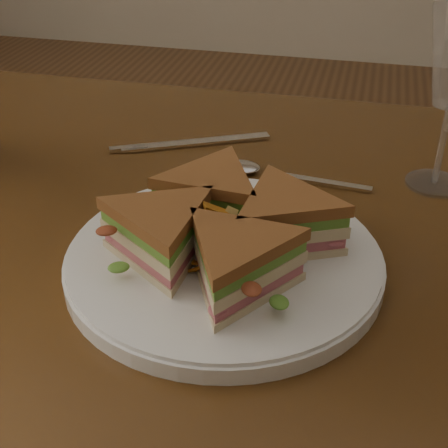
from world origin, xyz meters
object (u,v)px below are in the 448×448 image
Objects in this scene: plate at (224,261)px; knife at (186,144)px; spoon at (259,171)px; sandwich_wedges at (224,229)px; table at (201,296)px.

knife is (-0.11, 0.26, -0.01)m from plate.
spoon is (-0.00, 0.20, -0.00)m from plate.
sandwich_wedges is 0.20m from spoon.
spoon reaches higher than knife.
sandwich_wedges is at bearing -58.12° from table.
plate is 1.64× the size of spoon.
plate is at bearing -82.90° from spoon.
plate is 0.28m from knife.
spoon is at bearing 72.49° from table.
knife is (-0.11, 0.06, -0.00)m from spoon.
plate reaches higher than table.
table is 0.22m from knife.
sandwich_wedges reaches higher than plate.
table is 6.53× the size of spoon.
table is 4.46× the size of sandwich_wedges.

